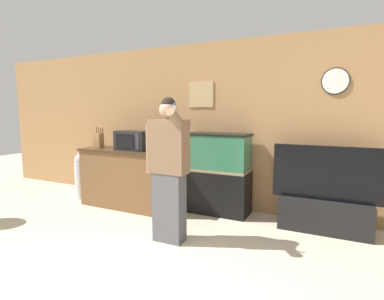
% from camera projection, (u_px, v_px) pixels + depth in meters
% --- Properties ---
extents(wall_back_paneled, '(10.00, 0.08, 2.60)m').
position_uv_depth(wall_back_paneled, '(228.00, 126.00, 4.67)').
color(wall_back_paneled, '#A87A4C').
rests_on(wall_back_paneled, ground_plane).
extents(counter_island, '(1.56, 0.58, 0.94)m').
position_uv_depth(counter_island, '(128.00, 178.00, 4.82)').
color(counter_island, brown).
rests_on(counter_island, ground_plane).
extents(microwave, '(0.53, 0.34, 0.30)m').
position_uv_depth(microwave, '(134.00, 140.00, 4.66)').
color(microwave, black).
rests_on(microwave, counter_island).
extents(knife_block, '(0.12, 0.12, 0.34)m').
position_uv_depth(knife_block, '(99.00, 140.00, 4.94)').
color(knife_block, olive).
rests_on(knife_block, counter_island).
extents(aquarium_on_stand, '(0.97, 0.44, 1.21)m').
position_uv_depth(aquarium_on_stand, '(217.00, 173.00, 4.51)').
color(aquarium_on_stand, black).
rests_on(aquarium_on_stand, ground_plane).
extents(tv_on_stand, '(1.33, 0.40, 1.10)m').
position_uv_depth(tv_on_stand, '(325.00, 206.00, 3.84)').
color(tv_on_stand, black).
rests_on(tv_on_stand, ground_plane).
extents(person_standing, '(0.53, 0.40, 1.70)m').
position_uv_depth(person_standing, '(168.00, 168.00, 3.47)').
color(person_standing, '#515156').
rests_on(person_standing, ground_plane).
extents(trash_bin, '(0.31, 0.31, 0.82)m').
position_uv_depth(trash_bin, '(84.00, 174.00, 5.34)').
color(trash_bin, '#B7B7BC').
rests_on(trash_bin, ground_plane).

